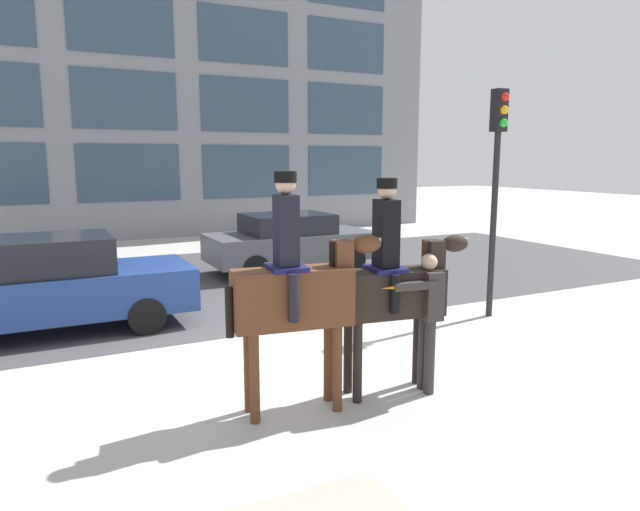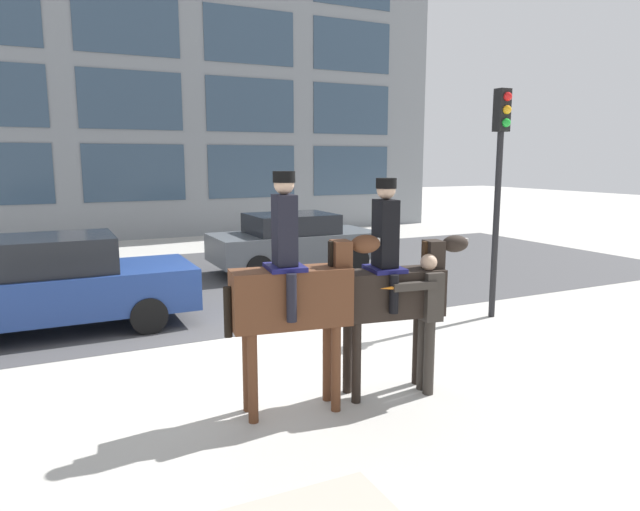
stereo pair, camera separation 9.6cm
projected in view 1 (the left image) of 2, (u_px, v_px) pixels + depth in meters
The scene contains 9 objects.
ground_plane at pixel (265, 343), 8.86m from camera, with size 80.00×80.00×0.00m, color #B2AFA8.
road_surface at pixel (190, 284), 13.05m from camera, with size 24.48×8.50×0.01m.
office_building_facade at pixel (121, 33), 19.14m from camera, with size 24.48×0.33×14.02m.
mounted_horse_lead at pixel (295, 290), 6.26m from camera, with size 1.79×0.64×2.70m.
mounted_horse_companion at pixel (393, 285), 6.80m from camera, with size 1.77×0.65×2.61m.
pedestrian_bystander at pixel (427, 311), 6.86m from camera, with size 0.87×0.44×1.72m.
street_car_near_lane at pixel (43, 285), 9.27m from camera, with size 4.64×1.84×1.59m.
street_car_far_lane at pixel (290, 242), 14.37m from camera, with size 4.16×1.95×1.48m.
traffic_light at pixel (497, 167), 9.95m from camera, with size 0.24×0.29×4.01m.
Camera 1 is at (-3.05, -7.99, 2.83)m, focal length 32.00 mm.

